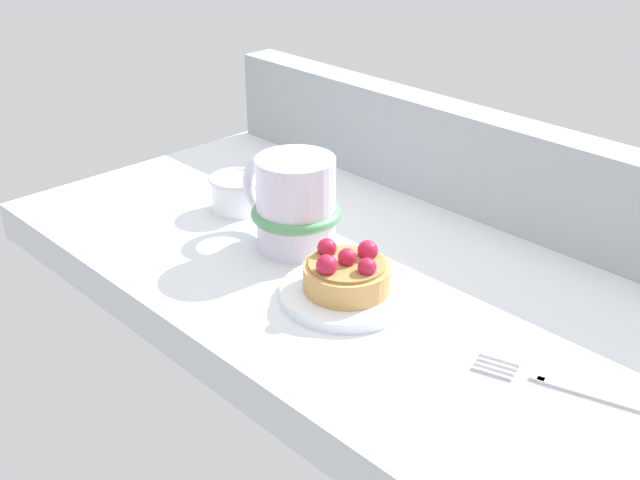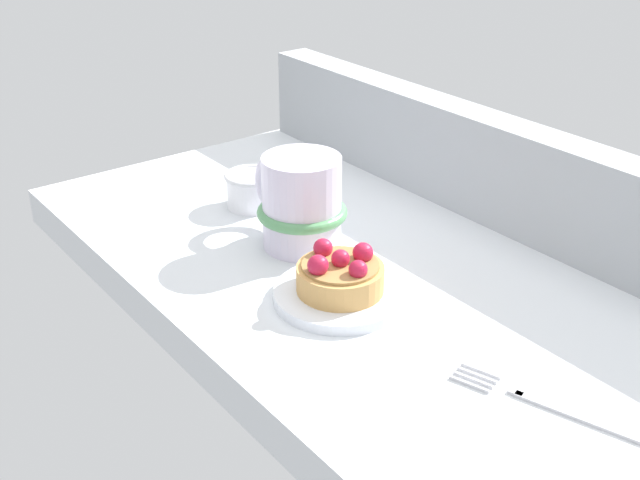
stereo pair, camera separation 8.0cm
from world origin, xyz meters
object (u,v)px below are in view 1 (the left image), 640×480
Objects in this scene: raspberry_tart at (347,273)px; sugar_bowl at (237,192)px; coffee_mug at (294,204)px; dessert_fork at (564,385)px; dessert_plate at (346,294)px.

raspberry_tart is 1.28× the size of sugar_bowl.
coffee_mug is 0.89× the size of dessert_fork.
sugar_bowl is at bearing 176.95° from dessert_fork.
sugar_bowl is (-23.19, 5.11, -0.51)cm from raspberry_tart.
coffee_mug is 11.85cm from sugar_bowl.
dessert_fork is at bearing 7.03° from raspberry_tart.
sugar_bowl is at bearing 167.57° from dessert_plate.
dessert_fork is 45.24cm from sugar_bowl.
coffee_mug reaches higher than sugar_bowl.
dessert_plate is 0.95× the size of coffee_mug.
sugar_bowl is (-11.48, 1.25, -2.66)cm from coffee_mug.
sugar_bowl is (-23.21, 5.11, 1.74)cm from dessert_plate.
dessert_plate is 0.84× the size of dessert_fork.
dessert_plate is 1.53× the size of raspberry_tart.
raspberry_tart is 23.75cm from sugar_bowl.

